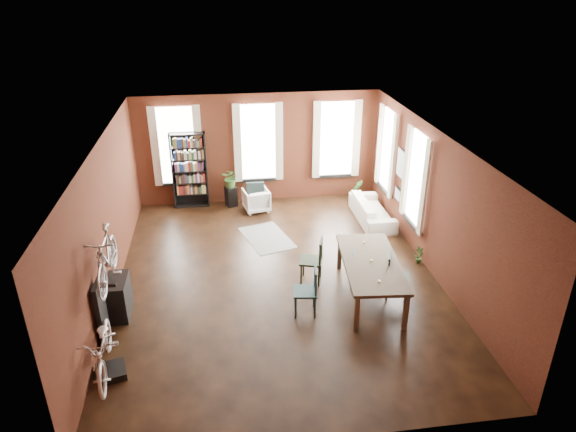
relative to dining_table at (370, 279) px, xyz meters
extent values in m
plane|color=black|center=(-1.83, 0.97, -0.42)|extent=(9.00, 9.00, 0.00)
cube|color=silver|center=(-1.83, 0.97, 2.78)|extent=(7.00, 9.00, 0.04)
cube|color=#411A10|center=(-1.83, 5.47, 1.18)|extent=(7.00, 0.04, 3.20)
cube|color=#411A10|center=(-1.83, -3.53, 1.18)|extent=(7.00, 0.04, 3.20)
cube|color=#411A10|center=(-5.33, 0.97, 1.18)|extent=(0.04, 9.00, 3.20)
cube|color=#411A10|center=(1.67, 0.97, 1.18)|extent=(0.04, 9.00, 3.20)
cube|color=white|center=(-4.13, 5.44, 1.38)|extent=(1.00, 0.04, 2.20)
cube|color=beige|center=(-4.13, 5.37, 1.38)|extent=(1.40, 0.06, 2.30)
cube|color=white|center=(-1.83, 5.44, 1.38)|extent=(1.00, 0.04, 2.20)
cube|color=beige|center=(-1.83, 5.37, 1.38)|extent=(1.40, 0.06, 2.30)
cube|color=white|center=(0.47, 5.44, 1.38)|extent=(1.00, 0.04, 2.20)
cube|color=beige|center=(0.47, 5.37, 1.38)|extent=(1.40, 0.06, 2.30)
cube|color=white|center=(1.64, 1.97, 1.38)|extent=(0.04, 1.00, 2.20)
cube|color=beige|center=(1.57, 1.97, 1.38)|extent=(0.06, 1.40, 2.30)
cube|color=white|center=(1.64, 4.17, 1.38)|extent=(0.04, 1.00, 2.20)
cube|color=beige|center=(1.57, 4.17, 1.38)|extent=(0.06, 1.40, 2.30)
cube|color=black|center=(1.63, 3.07, 1.38)|extent=(0.04, 0.55, 0.75)
cube|color=black|center=(1.63, 3.07, 0.53)|extent=(0.04, 0.45, 0.35)
cube|color=#4B3D2D|center=(0.00, 0.00, 0.00)|extent=(1.34, 2.56, 0.84)
cube|color=#1B3B3C|center=(-1.44, -0.40, 0.08)|extent=(0.53, 0.53, 1.01)
cube|color=black|center=(-1.11, 0.75, 0.09)|extent=(0.59, 0.59, 1.03)
cube|color=black|center=(0.57, -0.13, 0.08)|extent=(0.61, 0.61, 1.00)
cube|color=#1B3A3C|center=(-0.11, 0.40, 0.00)|extent=(0.48, 0.48, 0.84)
cube|color=black|center=(-3.83, 5.27, 0.68)|extent=(1.00, 0.32, 2.20)
imported|color=silver|center=(-1.99, 4.67, -0.06)|extent=(0.80, 0.77, 0.71)
imported|color=beige|center=(1.12, 3.57, -0.01)|extent=(0.61, 2.08, 0.81)
cube|color=black|center=(-1.87, 2.92, -0.41)|extent=(1.44, 1.85, 0.01)
cube|color=black|center=(-5.01, -1.71, -0.35)|extent=(0.58, 0.58, 0.14)
cube|color=black|center=(-5.23, -0.83, 0.23)|extent=(0.16, 0.60, 1.30)
cube|color=black|center=(-5.11, 0.07, -0.02)|extent=(0.40, 0.80, 0.80)
cube|color=black|center=(-2.69, 5.10, -0.13)|extent=(0.38, 0.38, 0.58)
imported|color=#2A5D25|center=(1.01, 4.88, -0.26)|extent=(0.41, 0.72, 0.32)
imported|color=#305923|center=(1.54, 1.15, -0.34)|extent=(0.37, 0.49, 0.16)
imported|color=beige|center=(-5.04, -1.74, 0.58)|extent=(0.69, 0.97, 1.73)
imported|color=#A5A8AD|center=(-4.98, -0.83, 1.71)|extent=(0.47, 1.00, 1.66)
imported|color=#376327|center=(-2.67, 5.10, 0.39)|extent=(0.69, 0.72, 0.44)
camera|label=1|loc=(-2.97, -8.80, 5.78)|focal=32.00mm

